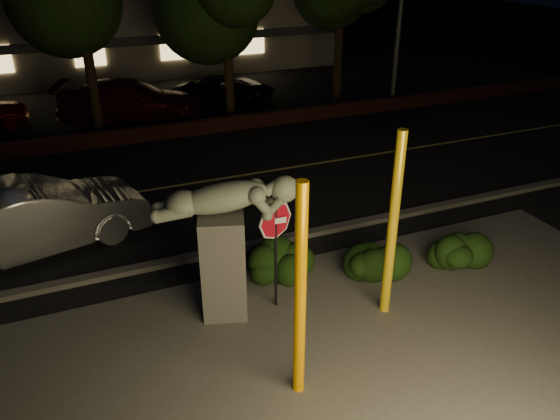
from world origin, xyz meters
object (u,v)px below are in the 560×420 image
at_px(yellow_pole_right, 393,227).
at_px(silver_sedan, 36,217).
at_px(signpost, 275,221).
at_px(yellow_pole_left, 300,296).
at_px(parked_car_dark, 226,90).
at_px(sculpture, 224,233).
at_px(parked_car_darkred, 131,101).

height_order(yellow_pole_right, silver_sedan, yellow_pole_right).
bearing_deg(yellow_pole_right, signpost, 153.45).
xyz_separation_m(yellow_pole_left, parked_car_dark, (3.97, 16.31, -1.20)).
relative_size(yellow_pole_left, yellow_pole_right, 1.00).
bearing_deg(signpost, silver_sedan, 139.15).
height_order(yellow_pole_left, parked_car_dark, yellow_pole_left).
bearing_deg(yellow_pole_right, silver_sedan, 140.20).
xyz_separation_m(yellow_pole_left, sculpture, (-0.40, 2.36, -0.10)).
relative_size(yellow_pole_left, sculpture, 1.30).
bearing_deg(parked_car_darkred, silver_sedan, 174.95).
relative_size(yellow_pole_left, parked_car_dark, 0.83).
bearing_deg(parked_car_darkred, sculpture, -165.30).
bearing_deg(yellow_pole_left, signpost, 76.97).
distance_m(yellow_pole_left, parked_car_darkred, 15.44).
distance_m(yellow_pole_right, signpost, 2.09).
distance_m(silver_sedan, parked_car_dark, 12.62).
height_order(sculpture, silver_sedan, sculpture).
xyz_separation_m(yellow_pole_left, silver_sedan, (-3.64, 6.24, -0.99)).
distance_m(parked_car_darkred, parked_car_dark, 4.21).
bearing_deg(yellow_pole_right, sculpture, 157.94).
bearing_deg(yellow_pole_left, parked_car_darkred, 90.49).
distance_m(yellow_pole_left, sculpture, 2.40).
distance_m(sculpture, silver_sedan, 5.13).
bearing_deg(signpost, parked_car_dark, 79.89).
bearing_deg(signpost, parked_car_darkred, 96.42).
height_order(yellow_pole_left, signpost, yellow_pole_left).
distance_m(yellow_pole_left, yellow_pole_right, 2.67).
xyz_separation_m(silver_sedan, parked_car_darkred, (3.51, 9.16, -0.02)).
bearing_deg(signpost, yellow_pole_right, -22.87).
relative_size(yellow_pole_left, silver_sedan, 0.73).
relative_size(yellow_pole_left, parked_car_darkred, 0.66).
xyz_separation_m(signpost, parked_car_dark, (3.47, 14.14, -1.26)).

